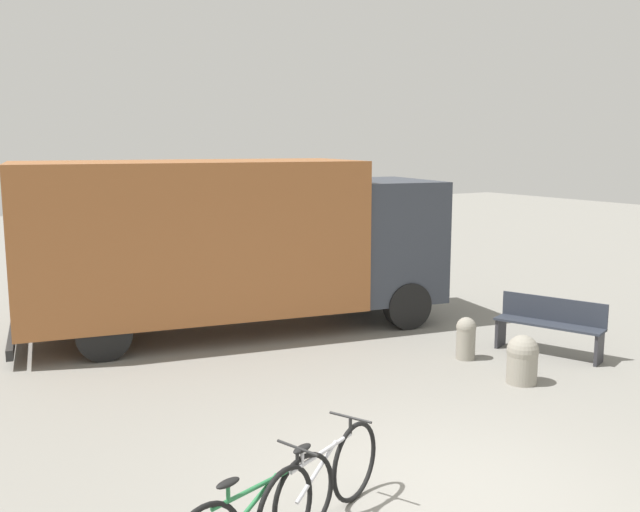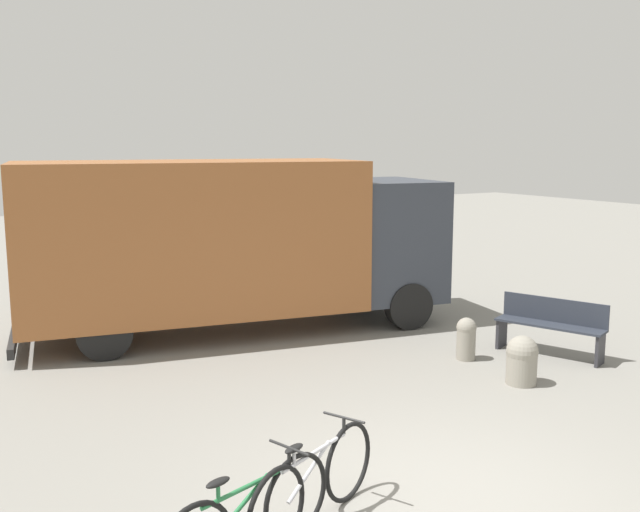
% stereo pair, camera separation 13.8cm
% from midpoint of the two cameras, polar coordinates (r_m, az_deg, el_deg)
% --- Properties ---
extents(ground_plane, '(60.00, 60.00, 0.00)m').
position_cam_midpoint_polar(ground_plane, '(7.19, 9.59, -18.38)').
color(ground_plane, gray).
extents(delivery_truck, '(7.67, 3.56, 2.99)m').
position_cam_midpoint_polar(delivery_truck, '(12.51, -7.54, 1.41)').
color(delivery_truck, '#99592D').
rests_on(delivery_truck, ground).
extents(park_bench, '(0.98, 1.69, 0.89)m').
position_cam_midpoint_polar(park_bench, '(11.75, 17.61, -5.13)').
color(park_bench, '#282D38').
rests_on(park_bench, ground).
extents(bicycle_middle, '(1.68, 0.81, 0.85)m').
position_cam_midpoint_polar(bicycle_middle, '(6.45, -0.48, -17.69)').
color(bicycle_middle, black).
rests_on(bicycle_middle, ground).
extents(bollard_near_bench, '(0.44, 0.44, 0.68)m').
position_cam_midpoint_polar(bollard_near_bench, '(10.29, 15.51, -7.91)').
color(bollard_near_bench, gray).
rests_on(bollard_near_bench, ground).
extents(bollard_far_bench, '(0.30, 0.30, 0.66)m').
position_cam_midpoint_polar(bollard_far_bench, '(11.21, 11.25, -6.34)').
color(bollard_far_bench, gray).
rests_on(bollard_far_bench, ground).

